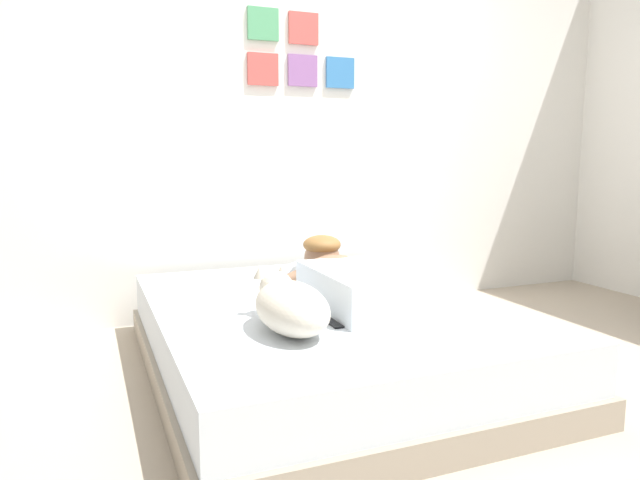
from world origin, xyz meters
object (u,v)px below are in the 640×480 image
Objects in this scene: pillow at (326,268)px; person_lying at (351,279)px; dog at (290,305)px; coffee_cup at (330,271)px; cell_phone at (336,323)px; bed at (324,337)px.

pillow is 0.54m from person_lying.
coffee_cup is at bearing 57.87° from dog.
cell_phone is (-0.22, -0.32, -0.10)m from person_lying.
person_lying is (0.12, -0.03, 0.28)m from bed.
pillow is (0.21, 0.50, 0.23)m from bed.
pillow is at bearing 59.18° from dog.
cell_phone is at bearing -109.89° from pillow.
dog reaches higher than pillow.
pillow is 3.71× the size of cell_phone.
person_lying is 1.60× the size of dog.
pillow is 0.90× the size of dog.
coffee_cup is (0.24, 0.49, 0.21)m from bed.
dog reaches higher than bed.
bed is 3.87× the size of pillow.
bed is 0.59m from pillow.
bed is 14.38× the size of cell_phone.
dog is 4.60× the size of coffee_cup.
cell_phone is (0.21, 0.01, -0.10)m from dog.
dog reaches higher than cell_phone.
pillow is 0.03m from coffee_cup.
person_lying is at bearing 56.05° from cell_phone.
dog is (-0.42, -0.34, -0.00)m from person_lying.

